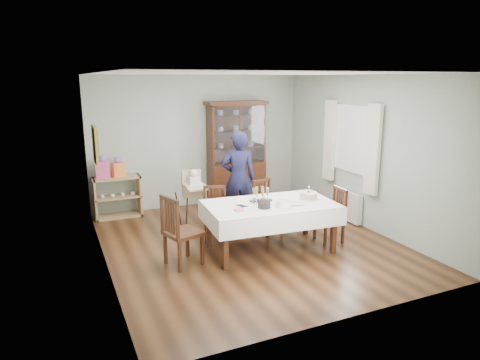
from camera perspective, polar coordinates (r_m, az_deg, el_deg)
floor at (r=7.10m, az=1.26°, el=-8.37°), size 5.00×5.00×0.00m
room_shell at (r=7.14m, az=-0.49°, el=5.93°), size 5.00×5.00×5.00m
dining_table at (r=6.71m, az=4.03°, el=-6.20°), size 2.08×1.30×0.76m
china_cabinet at (r=9.09m, az=-0.48°, el=3.84°), size 1.30×0.48×2.18m
sideboard at (r=8.60m, az=-16.00°, el=-2.17°), size 0.90×0.38×0.80m
picture_frame at (r=6.86m, az=-18.76°, el=4.46°), size 0.04×0.48×0.58m
window at (r=8.11m, az=14.80°, el=5.29°), size 0.04×1.02×1.22m
curtain_left at (r=7.61m, az=17.30°, el=3.86°), size 0.07×0.30×1.55m
curtain_right at (r=8.57m, az=11.86°, el=5.19°), size 0.07×0.30×1.55m
radiator at (r=8.33m, az=13.97°, el=-3.26°), size 0.10×0.80×0.55m
chair_far_left at (r=7.16m, az=-3.29°, el=-5.93°), size 0.50×0.50×0.89m
chair_far_right at (r=7.49m, az=3.67°, el=-4.99°), size 0.50×0.50×0.92m
chair_end_left at (r=6.26m, az=-7.70°, el=-8.49°), size 0.58×0.58×1.04m
chair_end_right at (r=7.24m, az=11.89°, el=-5.98°), size 0.43×0.43×0.90m
woman at (r=7.75m, az=-0.23°, el=0.24°), size 0.72×0.57×1.73m
high_chair at (r=7.69m, az=-6.09°, el=-3.38°), size 0.50×0.50×1.08m
champagne_tray at (r=6.65m, az=2.81°, el=-2.38°), size 0.37×0.37×0.22m
birthday_cake at (r=6.86m, az=9.13°, el=-2.11°), size 0.31×0.31×0.22m
plate_stack_dark at (r=6.35m, az=3.24°, el=-3.33°), size 0.25×0.25×0.09m
plate_stack_white at (r=6.41m, az=5.87°, el=-3.21°), size 0.27×0.27×0.10m
napkin_stack at (r=6.22m, az=-0.13°, el=-4.02°), size 0.13×0.13×0.02m
cutlery at (r=6.41m, az=-0.13°, el=-3.51°), size 0.17×0.20×0.01m
cake_knife at (r=6.48m, az=7.33°, el=-3.43°), size 0.30×0.13×0.01m
gift_bag_pink at (r=8.42m, az=-17.82°, el=1.52°), size 0.27×0.22×0.43m
gift_bag_orange at (r=8.46m, az=-15.95°, el=1.57°), size 0.24×0.19×0.39m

